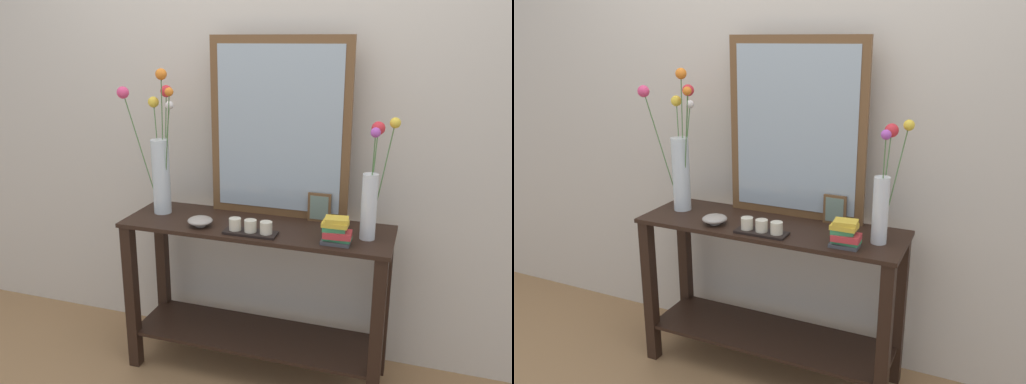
# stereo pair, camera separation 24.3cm
# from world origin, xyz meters

# --- Properties ---
(ground_plane) EXTENTS (7.00, 6.00, 0.02)m
(ground_plane) POSITION_xyz_m (0.00, 0.00, -0.01)
(ground_plane) COLOR #997047
(wall_back) EXTENTS (6.40, 0.08, 2.70)m
(wall_back) POSITION_xyz_m (0.00, 0.32, 1.35)
(wall_back) COLOR beige
(wall_back) RESTS_ON ground
(console_table) EXTENTS (1.29, 0.40, 0.79)m
(console_table) POSITION_xyz_m (0.00, 0.00, 0.47)
(console_table) COLOR black
(console_table) RESTS_ON ground
(mirror_leaning) EXTENTS (0.69, 0.03, 0.87)m
(mirror_leaning) POSITION_xyz_m (0.06, 0.17, 1.22)
(mirror_leaning) COLOR brown
(mirror_leaning) RESTS_ON console_table
(tall_vase_left) EXTENTS (0.26, 0.27, 0.72)m
(tall_vase_left) POSITION_xyz_m (-0.51, 0.03, 1.07)
(tall_vase_left) COLOR silver
(tall_vase_left) RESTS_ON console_table
(vase_right) EXTENTS (0.14, 0.16, 0.53)m
(vase_right) POSITION_xyz_m (0.53, -0.00, 1.01)
(vase_right) COLOR silver
(vase_right) RESTS_ON console_table
(candle_tray) EXTENTS (0.24, 0.09, 0.07)m
(candle_tray) POSITION_xyz_m (0.02, -0.13, 0.82)
(candle_tray) COLOR black
(candle_tray) RESTS_ON console_table
(picture_frame_small) EXTENTS (0.11, 0.01, 0.14)m
(picture_frame_small) POSITION_xyz_m (0.27, 0.14, 0.86)
(picture_frame_small) COLOR brown
(picture_frame_small) RESTS_ON console_table
(decorative_bowl) EXTENTS (0.12, 0.12, 0.05)m
(decorative_bowl) POSITION_xyz_m (-0.24, -0.10, 0.81)
(decorative_bowl) COLOR #9E9389
(decorative_bowl) RESTS_ON console_table
(book_stack) EXTENTS (0.13, 0.10, 0.12)m
(book_stack) POSITION_xyz_m (0.40, -0.12, 0.84)
(book_stack) COLOR #424247
(book_stack) RESTS_ON console_table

